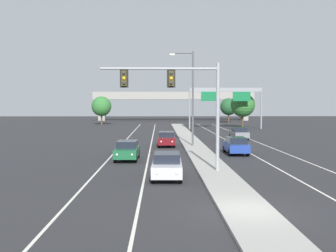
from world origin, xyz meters
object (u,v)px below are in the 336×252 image
Objects in this scene: overhead_signal_mast at (180,93)px; tree_far_right_c at (229,107)px; car_oncoming_silver at (167,165)px; tree_far_left_b at (101,106)px; car_receding_blue at (236,145)px; car_oncoming_green at (127,150)px; car_receding_grey at (239,133)px; tree_far_right_b at (243,105)px; street_lamp_median at (191,93)px; highway_sign_gantry at (226,95)px; car_oncoming_darkred at (166,139)px.

tree_far_right_c is (15.12, 70.40, -1.50)m from overhead_signal_mast.
car_oncoming_silver is 64.62m from tree_far_left_b.
overhead_signal_mast is 62.72m from tree_far_left_b.
car_receding_blue is 0.73× the size of tree_far_left_b.
car_oncoming_green is 1.00× the size of car_receding_grey.
car_oncoming_green is at bearing -106.63° from tree_far_right_c.
tree_far_right_b is at bearing -92.03° from tree_far_right_c.
overhead_signal_mast is 5.06m from car_oncoming_silver.
tree_far_right_b is (18.45, 44.06, 3.53)m from car_oncoming_green.
tree_far_right_c is at bearing 76.30° from street_lamp_median.
car_oncoming_green is at bearing 110.43° from car_oncoming_silver.
car_receding_blue is (6.52, 11.98, 0.00)m from car_oncoming_silver.
tree_far_left_b is at bearing 101.53° from car_oncoming_silver.
car_oncoming_green is 0.34× the size of highway_sign_gantry.
tree_far_left_b is at bearing 109.39° from street_lamp_median.
tree_far_right_b reaches higher than car_receding_blue.
car_oncoming_green is 1.01× the size of car_receding_blue.
overhead_signal_mast is at bearing -119.45° from car_receding_blue.
highway_sign_gantry reaches higher than car_oncoming_green.
car_oncoming_darkred is at bearing 72.45° from car_oncoming_green.
overhead_signal_mast is at bearing -105.98° from tree_far_right_b.
street_lamp_median is 5.64m from car_oncoming_darkred.
highway_sign_gantry reaches higher than car_oncoming_silver.
overhead_signal_mast is 52.35m from tree_far_right_b.
tree_far_right_b reaches higher than tree_far_left_b.
street_lamp_median is 12.73m from car_oncoming_green.
car_oncoming_silver is 19.04m from car_oncoming_darkred.
tree_far_right_b is at bearing 69.85° from street_lamp_median.
car_oncoming_green is (-4.04, 6.26, -4.52)m from overhead_signal_mast.
car_oncoming_silver is (-0.93, -2.08, -4.52)m from overhead_signal_mast.
street_lamp_median is at bearing -70.61° from tree_far_left_b.
tree_far_left_b reaches higher than car_receding_blue.
car_oncoming_darkred is 1.00× the size of car_receding_blue.
street_lamp_median reaches higher than car_receding_grey.
street_lamp_median reaches higher than car_oncoming_green.
highway_sign_gantry reaches higher than overhead_signal_mast.
car_receding_grey is 22.20m from highway_sign_gantry.
street_lamp_median is 36.22m from tree_far_right_b.
overhead_signal_mast is 1.76× the size of car_receding_grey.
car_receding_grey is 0.73× the size of tree_far_left_b.
street_lamp_median reaches higher than overhead_signal_mast.
car_oncoming_silver is (-2.87, -18.43, -4.97)m from street_lamp_median.
car_oncoming_darkred is at bearing -114.30° from tree_far_right_b.
overhead_signal_mast is 1.29× the size of tree_far_left_b.
overhead_signal_mast is 17.56m from car_oncoming_darkred.
tree_far_right_c is at bearing 79.11° from highway_sign_gantry.
car_receding_grey is at bearing 70.65° from overhead_signal_mast.
overhead_signal_mast is at bearing -109.35° from car_receding_grey.
overhead_signal_mast reaches higher than car_oncoming_green.
car_oncoming_green and car_oncoming_darkred have the same top height.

